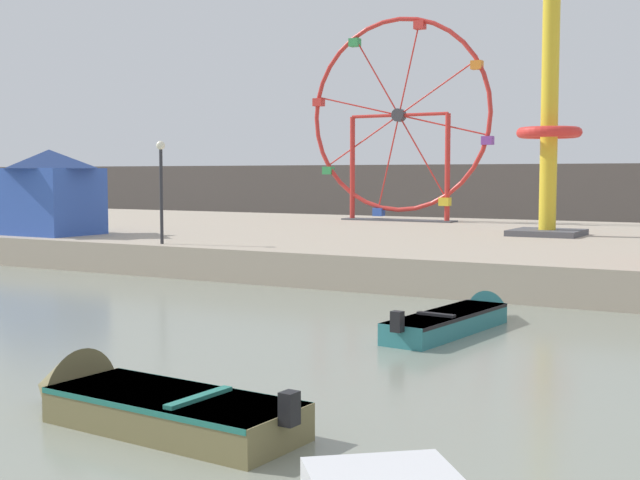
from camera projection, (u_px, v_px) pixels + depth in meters
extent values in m
cube|color=tan|center=(449.00, 245.00, 37.34)|extent=(110.00, 23.65, 1.13)
cube|color=#564C47|center=(586.00, 195.00, 60.96)|extent=(140.00, 3.00, 4.40)
cube|color=teal|center=(447.00, 323.00, 19.60)|extent=(1.55, 4.40, 0.48)
cube|color=black|center=(447.00, 314.00, 19.58)|extent=(1.56, 4.36, 0.08)
cone|color=teal|center=(496.00, 308.00, 21.80)|extent=(1.15, 1.29, 1.02)
cube|color=black|center=(397.00, 322.00, 17.75)|extent=(0.26, 0.23, 0.44)
cube|color=black|center=(436.00, 314.00, 19.14)|extent=(0.93, 0.26, 0.06)
cube|color=olive|center=(174.00, 413.00, 12.14)|extent=(3.94, 1.76, 0.53)
cube|color=#237566|center=(173.00, 397.00, 12.12)|extent=(3.90, 1.77, 0.08)
cone|color=olive|center=(60.00, 389.00, 13.47)|extent=(1.15, 1.49, 1.42)
cube|color=black|center=(289.00, 408.00, 11.00)|extent=(0.22, 0.25, 0.44)
cube|color=#237566|center=(199.00, 397.00, 11.85)|extent=(0.25, 1.28, 0.06)
torus|color=red|center=(399.00, 115.00, 45.97)|extent=(10.46, 0.24, 10.46)
cylinder|color=#38383D|center=(399.00, 115.00, 45.97)|extent=(0.70, 0.50, 0.70)
cylinder|color=red|center=(358.00, 106.00, 47.15)|extent=(4.99, 0.08, 1.25)
cube|color=red|center=(319.00, 102.00, 48.34)|extent=(0.56, 0.48, 0.44)
cylinder|color=red|center=(363.00, 141.00, 47.14)|extent=(4.39, 0.08, 2.76)
cube|color=#33934C|center=(328.00, 171.00, 48.33)|extent=(0.56, 0.48, 0.44)
cylinder|color=red|center=(389.00, 162.00, 46.45)|extent=(1.25, 0.08, 4.99)
cube|color=#3356B7|center=(379.00, 212.00, 46.95)|extent=(0.56, 0.48, 0.44)
cylinder|color=red|center=(422.00, 155.00, 45.48)|extent=(2.76, 0.08, 4.39)
cube|color=yellow|center=(445.00, 202.00, 45.02)|extent=(0.56, 0.48, 0.44)
cylinder|color=red|center=(442.00, 125.00, 44.80)|extent=(4.99, 0.08, 1.25)
cube|color=purple|center=(488.00, 140.00, 43.65)|extent=(0.56, 0.48, 0.44)
cylinder|color=red|center=(437.00, 88.00, 44.81)|extent=(4.39, 0.08, 2.76)
cube|color=orange|center=(477.00, 65.00, 43.66)|extent=(0.56, 0.48, 0.44)
cylinder|color=red|center=(409.00, 68.00, 45.50)|extent=(1.25, 0.08, 4.99)
cube|color=red|center=(420.00, 25.00, 45.04)|extent=(0.56, 0.48, 0.44)
cylinder|color=red|center=(377.00, 76.00, 46.46)|extent=(2.76, 0.08, 4.39)
cube|color=#33934C|center=(355.00, 43.00, 46.98)|extent=(0.56, 0.48, 0.44)
cylinder|color=red|center=(352.00, 168.00, 47.57)|extent=(0.28, 0.28, 5.71)
cylinder|color=red|center=(447.00, 168.00, 44.82)|extent=(0.28, 0.28, 5.71)
cylinder|color=red|center=(399.00, 115.00, 45.97)|extent=(5.62, 0.18, 0.18)
cube|color=#4C4C51|center=(398.00, 220.00, 46.41)|extent=(6.42, 1.20, 0.08)
cylinder|color=gold|center=(551.00, 49.00, 34.73)|extent=(0.70, 0.70, 15.28)
torus|color=red|center=(549.00, 133.00, 34.99)|extent=(2.64, 2.64, 0.44)
cube|color=#4C4C51|center=(547.00, 233.00, 35.31)|extent=(2.80, 2.80, 0.24)
cube|color=#3356B7|center=(50.00, 201.00, 35.88)|extent=(3.77, 3.05, 2.78)
pyramid|color=navy|center=(49.00, 159.00, 35.74)|extent=(4.14, 3.36, 0.80)
cylinder|color=#2D2D33|center=(161.00, 197.00, 30.90)|extent=(0.12, 0.12, 3.43)
sphere|color=#F2EACC|center=(161.00, 145.00, 30.75)|extent=(0.32, 0.32, 0.32)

